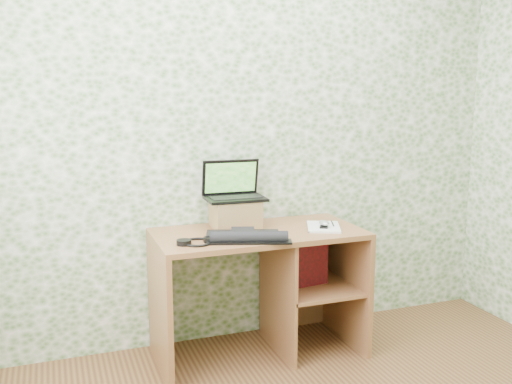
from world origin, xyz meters
name	(u,v)px	position (x,y,z in m)	size (l,w,h in m)	color
wall_back	(241,132)	(0.00, 1.75, 1.30)	(3.50, 3.50, 0.00)	white
desk	(269,273)	(0.08, 1.47, 0.48)	(1.20, 0.60, 0.75)	brown
riser	(235,213)	(-0.09, 1.58, 0.83)	(0.27, 0.23, 0.16)	olive
laptop	(233,190)	(-0.09, 1.62, 0.97)	(0.35, 0.25, 0.23)	black
keyboard	(246,236)	(-0.13, 1.28, 0.77)	(0.46, 0.35, 0.06)	black
headphones	(198,242)	(-0.40, 1.30, 0.76)	(0.23, 0.17, 0.03)	black
notepad	(324,227)	(0.39, 1.38, 0.76)	(0.19, 0.27, 0.01)	silver
mouse	(324,225)	(0.38, 1.35, 0.78)	(0.05, 0.09, 0.03)	#B8B8BA
pen	(333,223)	(0.46, 1.41, 0.77)	(0.01, 0.01, 0.13)	black
red_box	(305,259)	(0.30, 1.44, 0.55)	(0.27, 0.09, 0.33)	maroon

